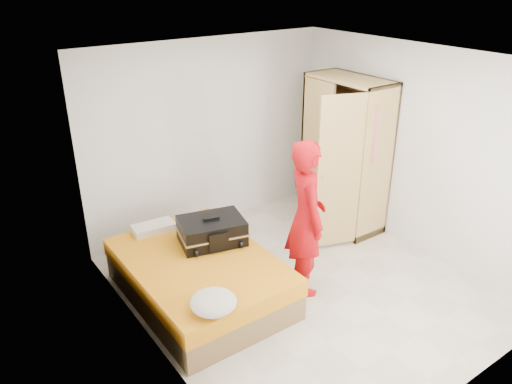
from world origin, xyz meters
TOP-DOWN VIEW (x-y plane):
  - room at (0.00, 0.00)m, footprint 4.00×4.02m
  - bed at (-1.05, 0.52)m, footprint 1.42×2.02m
  - wardrobe at (1.45, 0.87)m, footprint 1.14×1.20m
  - person at (0.02, -0.01)m, footprint 0.65×0.77m
  - suitcase at (-0.74, 0.74)m, footprint 0.85×0.70m
  - round_cushion at (-1.38, -0.34)m, footprint 0.44×0.44m
  - pillow at (-1.18, 1.37)m, footprint 0.52×0.30m

SIDE VIEW (x-z plane):
  - bed at x=-1.05m, z-range 0.00..0.50m
  - pillow at x=-1.18m, z-range 0.50..0.59m
  - round_cushion at x=-1.38m, z-range 0.50..0.67m
  - suitcase at x=-0.74m, z-range 0.48..0.80m
  - person at x=0.02m, z-range 0.00..1.79m
  - wardrobe at x=1.45m, z-range -0.05..2.05m
  - room at x=0.00m, z-range 0.00..2.60m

